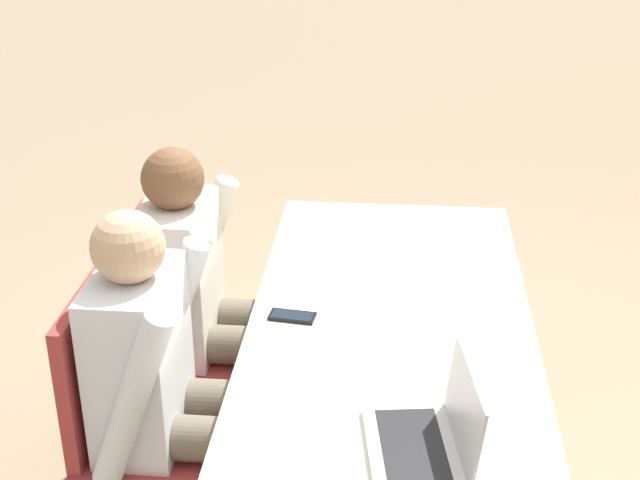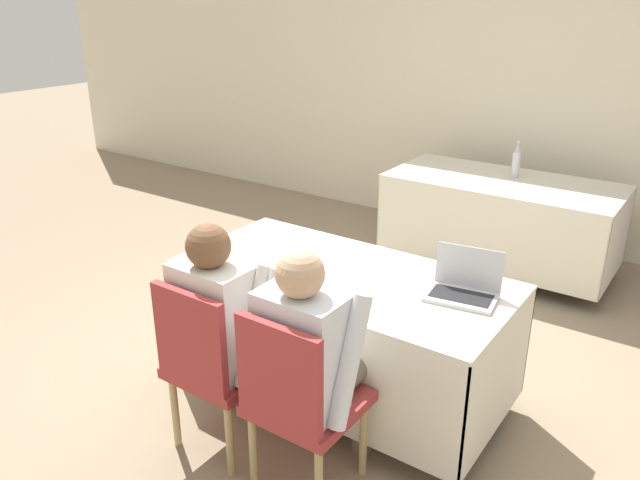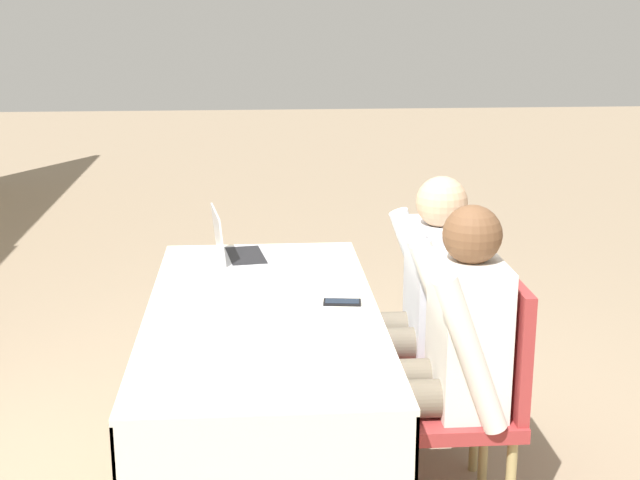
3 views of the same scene
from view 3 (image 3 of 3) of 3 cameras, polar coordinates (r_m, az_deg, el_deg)
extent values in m
cube|color=silver|center=(3.24, -3.70, -4.51)|extent=(1.73, 0.84, 0.02)
cube|color=silver|center=(3.39, 3.49, -9.26)|extent=(1.73, 0.01, 0.60)
cube|color=silver|center=(3.38, -10.73, -9.55)|extent=(1.73, 0.01, 0.60)
cube|color=silver|center=(4.16, -3.78, -4.52)|extent=(0.01, 0.84, 0.60)
cylinder|color=#333333|center=(3.52, -3.52, -14.73)|extent=(0.06, 0.06, 0.11)
cube|color=#B7B7BC|center=(3.83, -4.76, -1.13)|extent=(0.35, 0.25, 0.02)
cube|color=black|center=(3.82, -4.77, -0.98)|extent=(0.30, 0.19, 0.00)
cube|color=#B7B7BC|center=(3.78, -6.53, 0.38)|extent=(0.32, 0.07, 0.20)
cube|color=black|center=(3.78, -6.53, 0.38)|extent=(0.29, 0.06, 0.18)
cube|color=black|center=(3.28, 1.43, -4.01)|extent=(0.08, 0.14, 0.01)
cube|color=#192333|center=(3.27, 1.43, -3.92)|extent=(0.07, 0.13, 0.00)
cube|color=white|center=(3.24, -3.40, -4.30)|extent=(0.24, 0.32, 0.00)
cube|color=white|center=(2.94, -2.23, -6.37)|extent=(0.30, 0.35, 0.00)
cylinder|color=tan|center=(3.43, 4.59, -12.94)|extent=(0.04, 0.04, 0.40)
cylinder|color=tan|center=(3.50, 10.44, -12.57)|extent=(0.04, 0.04, 0.40)
cube|color=#9E3333|center=(3.21, 8.33, -10.71)|extent=(0.44, 0.44, 0.05)
cube|color=#9E3333|center=(3.15, 12.07, -6.39)|extent=(0.40, 0.04, 0.45)
cylinder|color=tan|center=(3.87, 3.47, -9.52)|extent=(0.04, 0.04, 0.40)
cylinder|color=tan|center=(3.55, 4.24, -11.89)|extent=(0.04, 0.04, 0.40)
cylinder|color=tan|center=(3.93, 8.63, -9.27)|extent=(0.04, 0.04, 0.40)
cylinder|color=tan|center=(3.62, 9.88, -11.55)|extent=(0.04, 0.04, 0.40)
cube|color=#9E3333|center=(3.64, 6.66, -7.36)|extent=(0.44, 0.44, 0.05)
cube|color=#9E3333|center=(3.60, 9.92, -3.54)|extent=(0.40, 0.04, 0.45)
cylinder|color=#665B4C|center=(3.22, 5.76, -8.71)|extent=(0.13, 0.42, 0.13)
cylinder|color=#665B4C|center=(3.06, 6.35, -10.07)|extent=(0.13, 0.42, 0.13)
cylinder|color=#665B4C|center=(3.33, 2.49, -13.37)|extent=(0.10, 0.10, 0.45)
cylinder|color=#665B4C|center=(3.17, 2.88, -14.92)|extent=(0.10, 0.10, 0.45)
cube|color=silver|center=(3.10, 9.43, -5.92)|extent=(0.36, 0.22, 0.52)
cylinder|color=silver|center=(3.28, 7.91, -4.52)|extent=(0.08, 0.26, 0.54)
cylinder|color=silver|center=(2.90, 9.64, -7.29)|extent=(0.08, 0.26, 0.54)
sphere|color=brown|center=(3.00, 9.72, 0.34)|extent=(0.20, 0.20, 0.20)
cylinder|color=#665B4C|center=(3.67, 4.44, -5.61)|extent=(0.13, 0.42, 0.13)
cylinder|color=#665B4C|center=(3.51, 4.88, -6.66)|extent=(0.13, 0.42, 0.13)
cylinder|color=#665B4C|center=(3.76, 1.60, -9.80)|extent=(0.10, 0.10, 0.45)
cylinder|color=#665B4C|center=(3.60, 1.90, -11.01)|extent=(0.10, 0.10, 0.45)
cube|color=silver|center=(3.56, 7.59, -3.08)|extent=(0.36, 0.22, 0.52)
cylinder|color=silver|center=(3.74, 6.35, -1.99)|extent=(0.08, 0.26, 0.54)
cylinder|color=silver|center=(3.35, 7.65, -4.10)|extent=(0.08, 0.26, 0.54)
sphere|color=tan|center=(3.46, 7.80, 2.43)|extent=(0.20, 0.20, 0.20)
camera|label=1|loc=(5.36, -4.31, 18.02)|focal=50.00mm
camera|label=2|loc=(5.25, 25.00, 16.75)|focal=35.00mm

